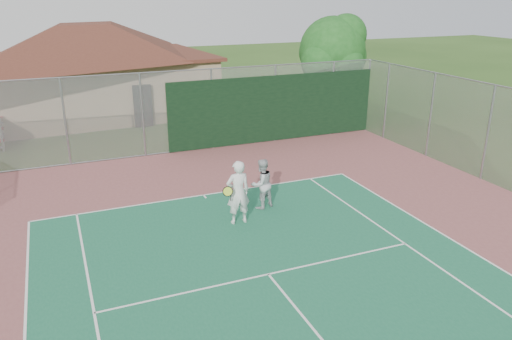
{
  "coord_description": "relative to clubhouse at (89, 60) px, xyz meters",
  "views": [
    {
      "loc": [
        -4.36,
        -3.33,
        6.56
      ],
      "look_at": [
        1.18,
        10.06,
        1.37
      ],
      "focal_mm": 35.0,
      "sensor_mm": 36.0,
      "label": 1
    }
  ],
  "objects": [
    {
      "name": "player_grey_back",
      "position": [
        3.63,
        -15.88,
        -2.17
      ],
      "size": [
        0.93,
        0.81,
        1.63
      ],
      "rotation": [
        0.0,
        0.0,
        3.42
      ],
      "color": "#B2B5B7",
      "rests_on": "ground"
    },
    {
      "name": "back_fence",
      "position": [
        4.31,
        -9.09,
        -1.32
      ],
      "size": [
        20.08,
        0.11,
        3.53
      ],
      "color": "gray",
      "rests_on": "ground"
    },
    {
      "name": "clubhouse",
      "position": [
        0.0,
        0.0,
        0.0
      ],
      "size": [
        14.23,
        10.03,
        5.88
      ],
      "rotation": [
        0.0,
        0.0,
        0.07
      ],
      "color": "tan",
      "rests_on": "ground"
    },
    {
      "name": "side_fence_right",
      "position": [
        12.2,
        -13.57,
        -1.23
      ],
      "size": [
        0.08,
        9.0,
        3.5
      ],
      "color": "gray",
      "rests_on": "ground"
    },
    {
      "name": "player_white_front",
      "position": [
        2.54,
        -16.64,
        -2.01
      ],
      "size": [
        0.95,
        0.64,
        1.95
      ],
      "rotation": [
        0.0,
        0.0,
        3.12
      ],
      "color": "silver",
      "rests_on": "ground"
    },
    {
      "name": "tree",
      "position": [
        11.53,
        -6.8,
        0.66
      ],
      "size": [
        3.98,
        3.77,
        5.55
      ],
      "color": "#311D11",
      "rests_on": "ground"
    }
  ]
}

